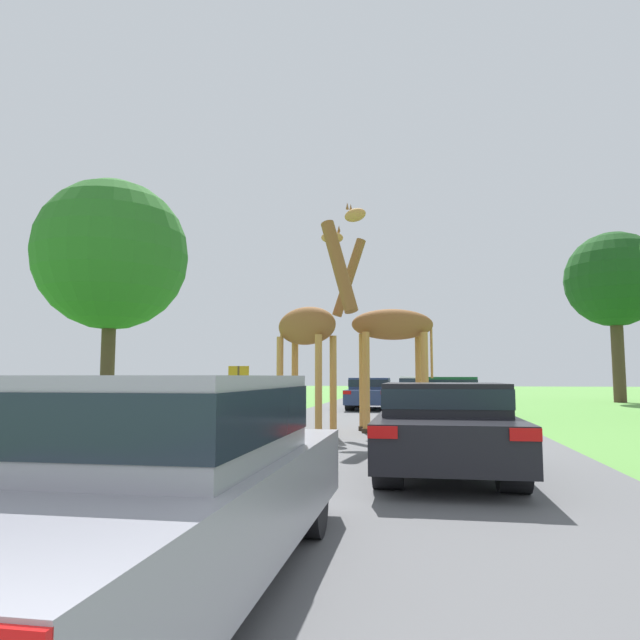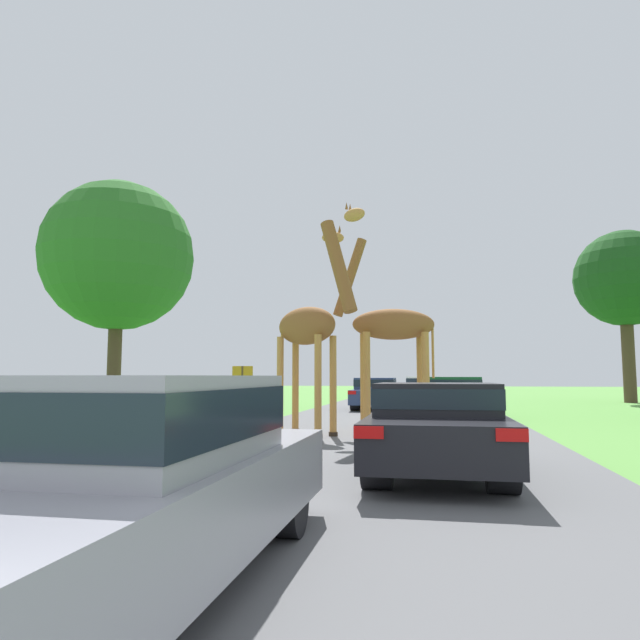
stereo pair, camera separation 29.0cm
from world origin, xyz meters
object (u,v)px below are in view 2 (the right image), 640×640
at_px(car_verge_right, 437,425).
at_px(car_queue_right, 454,396).
at_px(giraffe_near_road, 312,325).
at_px(car_lead_maroon, 113,475).
at_px(giraffe_companion, 389,331).
at_px(tree_far_right, 118,256).
at_px(sign_post, 242,382).
at_px(car_far_ahead, 425,389).
at_px(tree_left_edge, 624,279).
at_px(car_queue_left, 376,392).

bearing_deg(car_verge_right, car_queue_right, 86.54).
height_order(giraffe_near_road, car_lead_maroon, giraffe_near_road).
bearing_deg(giraffe_companion, tree_far_right, 48.20).
bearing_deg(giraffe_companion, sign_post, 39.82).
bearing_deg(giraffe_companion, car_far_ahead, -16.04).
xyz_separation_m(giraffe_near_road, tree_left_edge, (12.84, 19.14, 3.89)).
xyz_separation_m(car_lead_maroon, car_far_ahead, (1.76, 26.27, -0.01)).
distance_m(tree_left_edge, tree_far_right, 25.20).
height_order(car_lead_maroon, tree_left_edge, tree_left_edge).
bearing_deg(giraffe_near_road, car_lead_maroon, 33.62).
height_order(tree_far_right, sign_post, tree_far_right).
relative_size(car_lead_maroon, car_queue_left, 1.19).
height_order(car_queue_right, sign_post, sign_post).
bearing_deg(tree_left_edge, car_lead_maroon, -113.03).
distance_m(car_queue_right, sign_post, 7.17).
xyz_separation_m(car_verge_right, sign_post, (-6.21, 9.88, 0.50)).
xyz_separation_m(car_verge_right, tree_far_right, (-12.18, 12.04, 5.41)).
bearing_deg(car_queue_right, giraffe_companion, -107.51).
height_order(car_lead_maroon, tree_far_right, tree_far_right).
bearing_deg(tree_far_right, car_queue_right, -1.51).
bearing_deg(giraffe_near_road, car_far_ahead, -158.45).
distance_m(giraffe_companion, car_far_ahead, 15.56).
height_order(car_lead_maroon, car_queue_left, car_lead_maroon).
xyz_separation_m(giraffe_near_road, sign_post, (-3.43, 5.13, -1.37)).
distance_m(car_queue_left, sign_post, 6.92).
bearing_deg(sign_post, giraffe_near_road, -56.25).
distance_m(car_far_ahead, tree_left_edge, 12.14).
bearing_deg(tree_far_right, sign_post, -19.91).
bearing_deg(car_far_ahead, tree_far_right, -141.34).
height_order(giraffe_near_road, tree_far_right, tree_far_right).
bearing_deg(car_queue_left, sign_post, -124.11).
relative_size(car_verge_right, tree_far_right, 0.44).
bearing_deg(giraffe_companion, car_verge_right, 176.66).
bearing_deg(sign_post, car_queue_left, 55.89).
bearing_deg(giraffe_companion, car_queue_right, -30.94).
xyz_separation_m(car_queue_left, tree_left_edge, (12.39, 8.29, 5.76)).
relative_size(tree_far_right, sign_post, 5.34).
xyz_separation_m(giraffe_near_road, car_queue_right, (3.49, 6.95, -1.85)).
distance_m(car_far_ahead, sign_post, 13.00).
bearing_deg(car_far_ahead, car_verge_right, -89.00).
height_order(car_lead_maroon, sign_post, sign_post).
bearing_deg(tree_far_right, car_queue_left, 19.86).
relative_size(car_queue_right, car_verge_right, 1.03).
bearing_deg(tree_far_right, tree_left_edge, 28.05).
relative_size(giraffe_companion, car_lead_maroon, 1.11).
relative_size(car_queue_left, car_far_ahead, 0.92).
bearing_deg(car_lead_maroon, car_queue_left, 90.57).
distance_m(car_lead_maroon, car_queue_right, 16.73).
relative_size(tree_left_edge, sign_post, 5.31).
xyz_separation_m(giraffe_near_road, car_verge_right, (2.78, -4.75, -1.87)).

